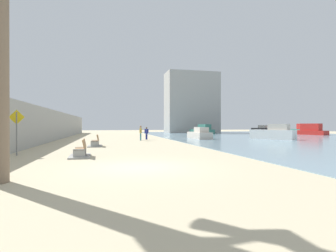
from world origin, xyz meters
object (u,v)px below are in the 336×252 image
Objects in this scene: person_standing at (141,132)px; boat_far_left at (263,130)px; boat_outer at (200,134)px; pedestrian_sign at (17,127)px; boat_nearest at (307,131)px; bench_near at (81,153)px; bench_far at (95,144)px; boat_distant at (202,130)px; boat_mid_bay at (301,130)px; boat_far_right at (273,133)px; person_walking at (146,132)px.

person_standing is 33.72m from boat_far_left.
pedestrian_sign reaches higher than boat_outer.
boat_nearest reaches higher than person_standing.
bench_near is 0.29× the size of boat_far_left.
bench_far is 31.84m from boat_distant.
bench_far is 8.55m from person_standing.
person_standing is 39.25m from boat_mid_bay.
boat_mid_bay is 1.95× the size of pedestrian_sign.
bench_near is at bearing -121.09° from boat_distant.
bench_near is at bearing -128.93° from boat_outer.
bench_far is 7.02m from pedestrian_sign.
boat_distant is at bearing 53.12° from pedestrian_sign.
bench_near is at bearing -146.51° from boat_nearest.
boat_mid_bay reaches higher than boat_far_left.
boat_far_right is at bearing 30.53° from bench_near.
boat_outer is at bearing -112.10° from boat_distant.
person_standing is 32.82m from boat_nearest.
bench_far is at bearing -126.92° from boat_distant.
boat_nearest is (15.26, 11.62, -0.01)m from boat_far_right.
boat_far_left is 48.36m from pedestrian_sign.
boat_far_right is at bearing -120.65° from boat_far_left.
pedestrian_sign is (-44.38, -29.13, 0.88)m from boat_mid_bay.
boat_far_right is 0.67× the size of boat_nearest.
boat_far_right is 0.85× the size of boat_distant.
boat_distant is 0.79× the size of boat_nearest.
boat_nearest is (-4.34, -6.55, -0.01)m from boat_mid_bay.
boat_nearest is (23.51, 8.15, 0.17)m from boat_outer.
boat_nearest reaches higher than boat_far_left.
pedestrian_sign reaches higher than boat_distant.
bench_near is 43.62m from boat_nearest.
bench_near is 20.46m from boat_outer.
boat_distant is at bearing 67.90° from boat_outer.
person_standing is at bearing -155.20° from boat_mid_bay.
boat_mid_bay is at bearing 27.82° from boat_outer.
boat_distant is at bearing -178.54° from boat_far_left.
boat_outer is 0.65× the size of boat_nearest.
boat_mid_bay is (35.62, 16.46, -0.23)m from person_standing.
boat_far_right is at bearing -85.61° from boat_distant.
boat_far_left is at bearing 44.68° from bench_near.
boat_distant is 0.83× the size of boat_far_left.
boat_mid_bay is at bearing 23.03° from person_walking.
bench_near is 1.26× the size of person_standing.
bench_near is at bearing -135.32° from boat_far_left.
boat_outer is at bearing 0.40° from person_walking.
boat_nearest is (16.79, -8.39, 0.03)m from boat_distant.
boat_mid_bay is 0.66× the size of boat_nearest.
boat_far_right reaches higher than boat_far_left.
boat_distant is at bearing 58.91° from bench_near.
person_walking is 0.25× the size of boat_distant.
boat_nearest is at bearing 25.41° from bench_far.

